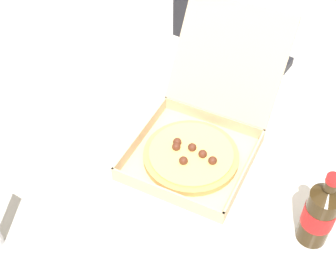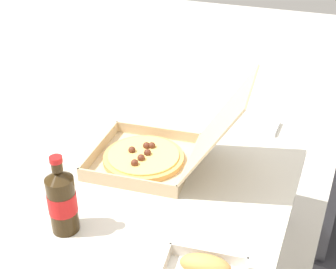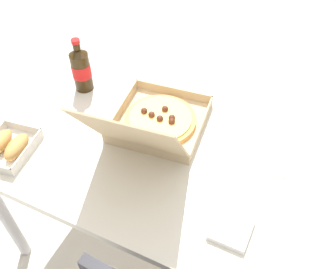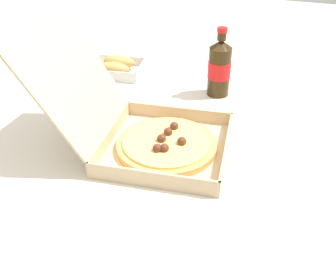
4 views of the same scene
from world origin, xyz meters
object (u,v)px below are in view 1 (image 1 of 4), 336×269
(pizza_box_open, at_px, (198,137))
(cola_bottle, at_px, (320,213))
(paper_menu, at_px, (86,112))
(chair, at_px, (226,67))
(napkin_pile, at_px, (143,55))

(pizza_box_open, bearing_deg, cola_bottle, -14.80)
(cola_bottle, height_order, paper_menu, cola_bottle)
(chair, xyz_separation_m, napkin_pile, (-0.13, -0.41, 0.26))
(chair, distance_m, pizza_box_open, 0.77)
(chair, relative_size, pizza_box_open, 1.61)
(napkin_pile, bearing_deg, cola_bottle, -26.12)
(napkin_pile, bearing_deg, paper_menu, -88.03)
(cola_bottle, distance_m, napkin_pile, 0.83)
(chair, distance_m, cola_bottle, 1.04)
(pizza_box_open, height_order, cola_bottle, pizza_box_open)
(cola_bottle, height_order, napkin_pile, cola_bottle)
(chair, distance_m, napkin_pile, 0.50)
(pizza_box_open, distance_m, paper_menu, 0.37)
(chair, height_order, cola_bottle, cola_bottle)
(cola_bottle, distance_m, paper_menu, 0.73)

